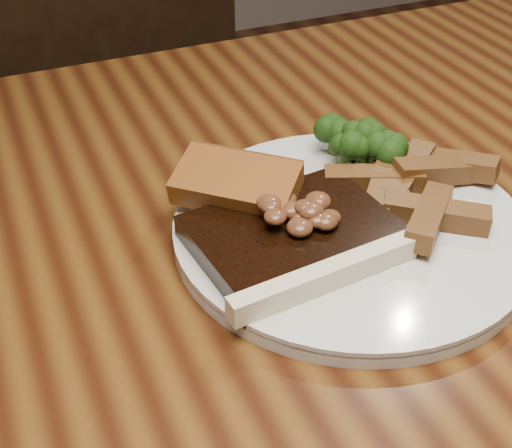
{
  "coord_description": "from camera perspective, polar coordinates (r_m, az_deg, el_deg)",
  "views": [
    {
      "loc": [
        -0.17,
        -0.42,
        1.13
      ],
      "look_at": [
        0.02,
        0.01,
        0.78
      ],
      "focal_mm": 50.0,
      "sensor_mm": 36.0,
      "label": 1
    }
  ],
  "objects": [
    {
      "name": "garlic_bread",
      "position": [
        0.62,
        -1.55,
        1.77
      ],
      "size": [
        0.12,
        0.11,
        0.02
      ],
      "primitive_type": "cube",
      "rotation": [
        0.0,
        0.0,
        -0.74
      ],
      "color": "brown",
      "rests_on": "plate"
    },
    {
      "name": "potato_wedges",
      "position": [
        0.66,
        13.55,
        2.77
      ],
      "size": [
        0.11,
        0.11,
        0.02
      ],
      "primitive_type": null,
      "color": "brown",
      "rests_on": "plate"
    },
    {
      "name": "broccoli_cluster",
      "position": [
        0.68,
        8.17,
        5.73
      ],
      "size": [
        0.07,
        0.07,
        0.04
      ],
      "primitive_type": null,
      "color": "#1C3E0E",
      "rests_on": "plate"
    },
    {
      "name": "steak_bone",
      "position": [
        0.54,
        5.6,
        -4.51
      ],
      "size": [
        0.17,
        0.03,
        0.02
      ],
      "primitive_type": "cube",
      "rotation": [
        0.0,
        0.0,
        0.11
      ],
      "color": "beige",
      "rests_on": "plate"
    },
    {
      "name": "chair_far",
      "position": [
        1.3,
        -12.73,
        6.55
      ],
      "size": [
        0.5,
        0.5,
        0.9
      ],
      "rotation": [
        0.0,
        0.0,
        3.33
      ],
      "color": "black",
      "rests_on": "ground"
    },
    {
      "name": "mushroom_pile",
      "position": [
        0.57,
        3.9,
        1.5
      ],
      "size": [
        0.06,
        0.06,
        0.03
      ],
      "primitive_type": null,
      "color": "brown",
      "rests_on": "steak"
    },
    {
      "name": "steak",
      "position": [
        0.58,
        3.11,
        -1.11
      ],
      "size": [
        0.17,
        0.14,
        0.02
      ],
      "primitive_type": "cube",
      "rotation": [
        0.0,
        0.0,
        0.11
      ],
      "color": "black",
      "rests_on": "plate"
    },
    {
      "name": "plate",
      "position": [
        0.62,
        7.53,
        -0.54
      ],
      "size": [
        0.32,
        0.32,
        0.01
      ],
      "primitive_type": "cylinder",
      "rotation": [
        0.0,
        0.0,
        -0.05
      ],
      "color": "silver",
      "rests_on": "dining_table"
    },
    {
      "name": "dining_table",
      "position": [
        0.65,
        -0.89,
        -9.56
      ],
      "size": [
        1.6,
        0.9,
        0.75
      ],
      "color": "#533010",
      "rests_on": "ground"
    }
  ]
}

